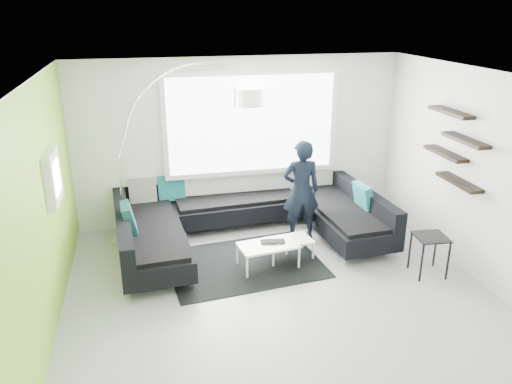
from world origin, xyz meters
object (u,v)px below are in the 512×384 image
sectional_sofa (249,220)px  person (301,190)px  coffee_table (278,251)px  side_table (429,255)px  arc_lamp (118,159)px  laptop (273,243)px

sectional_sofa → person: bearing=-5.5°
coffee_table → person: person is taller
person → side_table: bearing=136.8°
side_table → person: 2.13m
sectional_sofa → person: (0.83, -0.02, 0.43)m
person → arc_lamp: bearing=-5.3°
arc_lamp → side_table: size_ratio=4.71×
arc_lamp → laptop: size_ratio=7.13×
coffee_table → laptop: (-0.11, -0.10, 0.19)m
person → coffee_table: bearing=57.3°
sectional_sofa → person: person is taller
arc_lamp → person: bearing=-22.1°
arc_lamp → laptop: 2.67m
laptop → sectional_sofa: bearing=108.8°
sectional_sofa → person: size_ratio=2.58×
sectional_sofa → side_table: bearing=-39.0°
arc_lamp → laptop: (2.08, -1.33, -1.00)m
side_table → sectional_sofa: bearing=144.8°
coffee_table → arc_lamp: size_ratio=0.39×
side_table → arc_lamp: bearing=153.8°
sectional_sofa → side_table: (2.22, -1.56, -0.09)m
sectional_sofa → laptop: 0.87m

